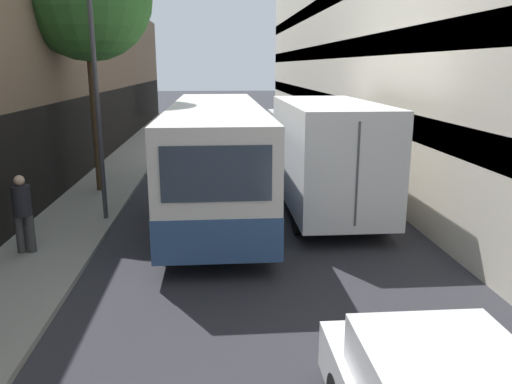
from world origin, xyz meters
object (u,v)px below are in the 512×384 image
bus (216,154)px  box_truck (321,150)px  street_lamp (92,28)px  pedestrian (23,211)px

bus → box_truck: box_truck is taller
street_lamp → pedestrian: bearing=-115.9°
box_truck → bus: bearing=177.9°
pedestrian → street_lamp: street_lamp is taller
bus → street_lamp: 4.77m
bus → box_truck: 3.11m
bus → pedestrian: bus is taller
bus → street_lamp: bearing=-156.2°
bus → box_truck: bearing=-2.1°
box_truck → pedestrian: bearing=-153.2°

